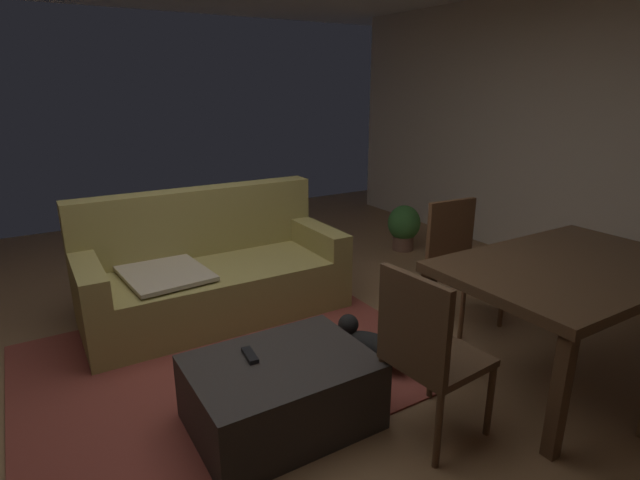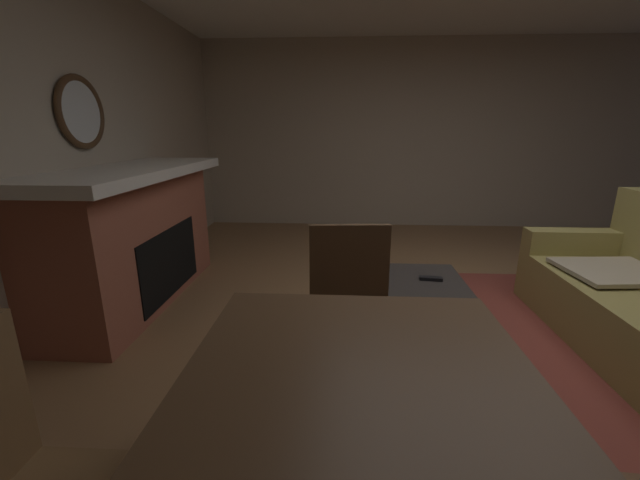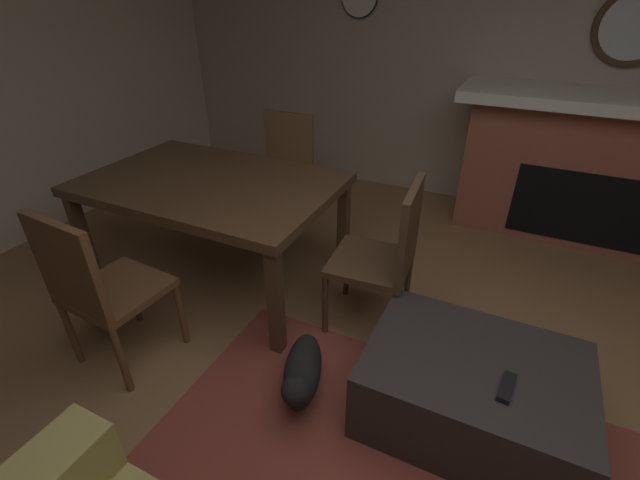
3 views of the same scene
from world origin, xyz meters
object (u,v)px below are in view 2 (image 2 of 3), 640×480
dining_table (364,463)px  dining_chair_west (351,303)px  ottoman_coffee_table (416,312)px  tv_remote (431,279)px  fireplace (134,236)px  small_dog (484,388)px  round_wall_mirror (81,112)px

dining_table → dining_chair_west: (-1.19, -0.01, -0.14)m
ottoman_coffee_table → dining_table: size_ratio=0.60×
tv_remote → dining_table: (1.89, -0.58, 0.27)m
ottoman_coffee_table → fireplace: bearing=-102.9°
dining_table → small_dog: size_ratio=3.03×
round_wall_mirror → dining_table: bearing=42.2°
tv_remote → dining_table: dining_table is taller
ottoman_coffee_table → tv_remote: size_ratio=5.92×
fireplace → ottoman_coffee_table: bearing=77.1°
round_wall_mirror → tv_remote: (0.39, 2.64, -1.14)m
ottoman_coffee_table → dining_table: (1.76, -0.47, 0.47)m
fireplace → round_wall_mirror: round_wall_mirror is taller
tv_remote → small_dog: tv_remote is taller
tv_remote → small_dog: size_ratio=0.31×
tv_remote → fireplace: bearing=-93.2°
fireplace → tv_remote: fireplace is taller
round_wall_mirror → ottoman_coffee_table: (0.51, 2.53, -1.35)m
ottoman_coffee_table → dining_chair_west: dining_chair_west is taller
small_dog → tv_remote: bearing=-173.7°
fireplace → round_wall_mirror: (0.00, -0.29, 0.97)m
round_wall_mirror → dining_chair_west: (1.09, 2.06, -1.02)m
fireplace → dining_chair_west: bearing=58.4°
tv_remote → small_dog: 0.93m
dining_table → round_wall_mirror: bearing=-137.8°
small_dog → round_wall_mirror: bearing=-115.0°
fireplace → ottoman_coffee_table: (0.51, 2.24, -0.38)m
tv_remote → ottoman_coffee_table: bearing=-35.6°
round_wall_mirror → ottoman_coffee_table: size_ratio=0.58×
round_wall_mirror → small_dog: size_ratio=1.05×
round_wall_mirror → dining_chair_west: round_wall_mirror is taller
tv_remote → round_wall_mirror: bearing=-92.2°
dining_table → ottoman_coffee_table: bearing=165.2°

